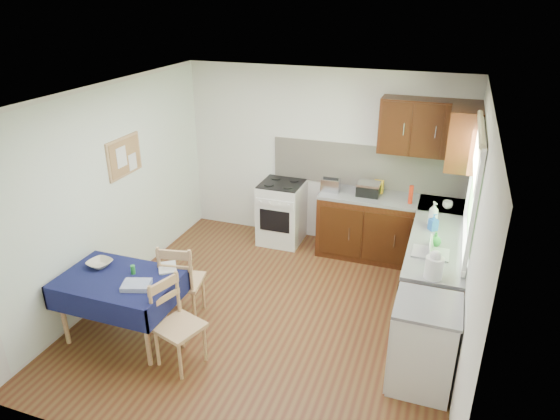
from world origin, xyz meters
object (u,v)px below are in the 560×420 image
(chair_far, at_px, (181,279))
(kettle, at_px, (434,266))
(chair_near, at_px, (176,321))
(dining_table, at_px, (119,286))
(toaster, at_px, (331,185))
(dish_rack, at_px, (431,252))
(sandwich_press, at_px, (369,189))

(chair_far, xyz_separation_m, kettle, (2.61, 0.29, 0.52))
(chair_near, xyz_separation_m, kettle, (2.30, 0.94, 0.55))
(dining_table, xyz_separation_m, toaster, (1.56, 2.65, 0.37))
(dining_table, bearing_deg, chair_near, -2.92)
(dining_table, xyz_separation_m, chair_far, (0.43, 0.49, -0.11))
(chair_far, bearing_deg, chair_near, 104.81)
(chair_far, height_order, chair_near, chair_far)
(chair_near, xyz_separation_m, toaster, (0.82, 2.81, 0.50))
(dish_rack, bearing_deg, sandwich_press, 117.22)
(sandwich_press, bearing_deg, chair_far, -147.08)
(dish_rack, relative_size, kettle, 1.28)
(chair_near, height_order, toaster, toaster)
(dish_rack, bearing_deg, kettle, -88.88)
(toaster, height_order, sandwich_press, toaster)
(dining_table, height_order, chair_near, chair_near)
(chair_far, xyz_separation_m, dish_rack, (2.56, 0.76, 0.41))
(dining_table, distance_m, dish_rack, 3.25)
(chair_far, bearing_deg, kettle, 175.40)
(dish_rack, bearing_deg, chair_near, -153.18)
(chair_far, relative_size, dish_rack, 2.58)
(sandwich_press, distance_m, kettle, 2.13)
(chair_near, bearing_deg, kettle, -50.16)
(kettle, bearing_deg, chair_near, -157.74)
(sandwich_press, height_order, kettle, kettle)
(chair_near, bearing_deg, toaster, 1.37)
(sandwich_press, bearing_deg, chair_near, -135.26)
(dining_table, relative_size, toaster, 4.78)
(kettle, bearing_deg, sandwich_press, 116.95)
(chair_far, bearing_deg, dining_table, 37.72)
(toaster, bearing_deg, dining_table, -102.58)
(chair_near, bearing_deg, dish_rack, -40.21)
(dish_rack, xyz_separation_m, kettle, (0.05, -0.47, 0.11))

